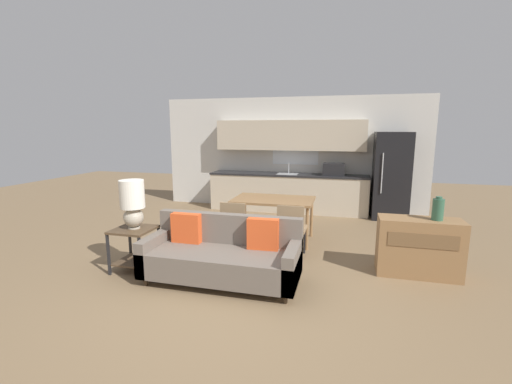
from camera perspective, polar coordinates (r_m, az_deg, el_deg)
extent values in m
plane|color=#7F6647|center=(4.36, -4.56, -15.93)|extent=(20.00, 20.00, 0.00)
cube|color=silver|center=(8.44, 5.76, 6.36)|extent=(6.40, 0.06, 2.70)
cube|color=white|center=(8.37, 6.60, 8.12)|extent=(1.11, 0.01, 1.03)
cube|color=beige|center=(8.22, 5.27, -0.21)|extent=(3.70, 0.62, 0.86)
cube|color=#232326|center=(8.15, 5.32, 2.90)|extent=(3.73, 0.65, 0.04)
cube|color=#B2B5B7|center=(8.10, 5.27, 3.02)|extent=(0.48, 0.36, 0.01)
cylinder|color=#B7BABC|center=(8.25, 5.48, 3.97)|extent=(0.02, 0.02, 0.24)
cube|color=beige|center=(8.22, 5.59, 9.40)|extent=(3.51, 0.34, 0.70)
cube|color=black|center=(7.98, 12.82, 3.69)|extent=(0.48, 0.36, 0.28)
cube|color=black|center=(8.01, 21.55, 2.54)|extent=(0.74, 0.75, 1.88)
cylinder|color=silver|center=(7.58, 20.27, 2.94)|extent=(0.02, 0.02, 0.85)
cube|color=olive|center=(5.96, 2.93, -1.30)|extent=(1.38, 0.87, 0.04)
cylinder|color=olive|center=(5.86, -3.94, -5.27)|extent=(0.05, 0.05, 0.71)
cylinder|color=olive|center=(5.60, 8.49, -6.11)|extent=(0.05, 0.05, 0.71)
cylinder|color=olive|center=(6.55, -1.86, -3.58)|extent=(0.05, 0.05, 0.71)
cylinder|color=olive|center=(6.32, 9.24, -4.24)|extent=(0.05, 0.05, 0.71)
cylinder|color=#3D2D1E|center=(4.65, -17.92, -14.00)|extent=(0.05, 0.05, 0.10)
cylinder|color=#3D2D1E|center=(4.05, 4.92, -17.34)|extent=(0.05, 0.05, 0.10)
cylinder|color=#3D2D1E|center=(5.16, -14.04, -11.35)|extent=(0.05, 0.05, 0.10)
cylinder|color=#3D2D1E|center=(4.62, 6.32, -13.72)|extent=(0.05, 0.05, 0.10)
cube|color=#6B6056|center=(4.45, -5.88, -11.69)|extent=(1.98, 0.80, 0.32)
cube|color=#6B6056|center=(4.68, -4.50, -7.97)|extent=(1.98, 0.14, 0.72)
cube|color=#6B6056|center=(4.81, -16.35, -9.47)|extent=(0.14, 0.80, 0.46)
cube|color=#6B6056|center=(4.21, 6.16, -11.99)|extent=(0.14, 0.80, 0.46)
cube|color=#E05123|center=(4.73, -11.55, -5.90)|extent=(0.40, 0.12, 0.40)
cube|color=#E05123|center=(4.37, 1.17, -7.02)|extent=(0.41, 0.14, 0.40)
cube|color=brown|center=(5.00, -19.75, -5.91)|extent=(0.52, 0.52, 0.03)
cube|color=brown|center=(5.14, -19.44, -10.75)|extent=(0.47, 0.47, 0.02)
cube|color=#232326|center=(5.04, -23.37, -9.58)|extent=(0.03, 0.03, 0.57)
cube|color=#232326|center=(4.77, -18.75, -10.40)|extent=(0.03, 0.03, 0.57)
cube|color=#232326|center=(5.40, -20.24, -8.05)|extent=(0.03, 0.03, 0.57)
cube|color=#232326|center=(5.15, -15.81, -8.69)|extent=(0.03, 0.03, 0.57)
cylinder|color=#B2A893|center=(5.00, -19.64, -5.59)|extent=(0.16, 0.16, 0.02)
sphere|color=#B2A893|center=(4.96, -19.74, -4.00)|extent=(0.27, 0.27, 0.27)
cylinder|color=white|center=(4.90, -19.97, -0.32)|extent=(0.33, 0.33, 0.38)
cube|color=olive|center=(5.09, 25.47, -8.30)|extent=(1.05, 0.42, 0.78)
cube|color=brown|center=(4.85, 26.07, -7.34)|extent=(0.84, 0.01, 0.19)
cylinder|color=#336047|center=(4.99, 28.06, -2.60)|extent=(0.14, 0.14, 0.28)
cylinder|color=#336047|center=(4.96, 28.21, -0.86)|extent=(0.08, 0.08, 0.03)
cube|color=#997A56|center=(5.28, 6.06, -6.07)|extent=(0.42, 0.42, 0.04)
cube|color=#997A56|center=(5.04, 5.74, -4.40)|extent=(0.40, 0.03, 0.38)
cylinder|color=black|center=(5.49, 8.07, -8.00)|extent=(0.03, 0.03, 0.42)
cylinder|color=black|center=(5.54, 4.55, -7.76)|extent=(0.03, 0.03, 0.42)
cylinder|color=black|center=(5.17, 7.58, -9.16)|extent=(0.03, 0.03, 0.42)
cylinder|color=black|center=(5.22, 3.84, -8.89)|extent=(0.03, 0.03, 0.42)
cube|color=#997A56|center=(5.46, -3.24, -5.48)|extent=(0.42, 0.42, 0.04)
cube|color=#997A56|center=(5.23, -3.90, -3.84)|extent=(0.40, 0.03, 0.38)
cylinder|color=black|center=(5.64, -1.03, -7.40)|extent=(0.03, 0.03, 0.42)
cylinder|color=black|center=(5.73, -4.34, -7.13)|extent=(0.03, 0.03, 0.42)
cylinder|color=black|center=(5.33, -2.00, -8.48)|extent=(0.03, 0.03, 0.42)
cylinder|color=black|center=(5.43, -5.49, -8.16)|extent=(0.03, 0.03, 0.42)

